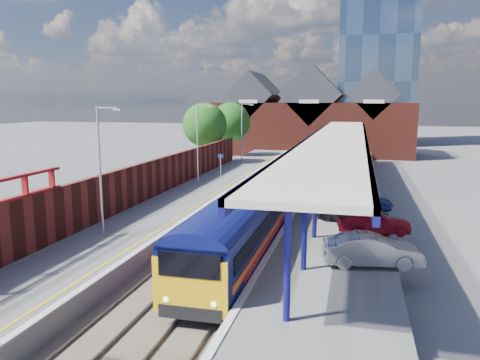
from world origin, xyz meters
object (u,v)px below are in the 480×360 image
object	(u,v)px
lamp_post_b	(102,162)
parked_car_red	(374,221)
platform_sign	(221,163)
parked_car_blue	(362,201)
lamp_post_c	(199,139)
parked_car_silver	(372,250)
train	(301,162)
parked_car_dark	(352,211)
lamp_post_d	(243,129)

from	to	relation	value
lamp_post_b	parked_car_red	size ratio (longest dim) A/B	1.77
lamp_post_b	platform_sign	size ratio (longest dim) A/B	2.80
lamp_post_b	parked_car_blue	size ratio (longest dim) A/B	1.68
lamp_post_c	parked_car_silver	xyz separation A→B (m)	(14.25, -17.79, -3.28)
train	parked_car_dark	xyz separation A→B (m)	(5.39, -19.11, -0.45)
lamp_post_b	parked_car_silver	bearing A→B (deg)	-7.17
lamp_post_b	platform_sign	world-z (taller)	lamp_post_b
parked_car_dark	parked_car_blue	xyz separation A→B (m)	(0.61, 3.51, -0.09)
platform_sign	parked_car_silver	size ratio (longest dim) A/B	0.58
lamp_post_b	parked_car_silver	xyz separation A→B (m)	(14.25, -1.79, -3.28)
platform_sign	parked_car_blue	xyz separation A→B (m)	(12.49, -8.57, -1.11)
platform_sign	parked_car_silver	distance (m)	23.64
lamp_post_c	parked_car_dark	bearing A→B (deg)	-37.28
lamp_post_c	lamp_post_d	xyz separation A→B (m)	(0.00, 16.00, 0.00)
parked_car_red	platform_sign	bearing A→B (deg)	32.55
lamp_post_b	lamp_post_d	bearing A→B (deg)	90.00
platform_sign	parked_car_dark	size ratio (longest dim) A/B	0.54
lamp_post_b	platform_sign	distance (m)	18.20
train	parked_car_blue	distance (m)	16.72
parked_car_blue	train	bearing A→B (deg)	37.23
lamp_post_b	parked_car_dark	world-z (taller)	lamp_post_b
lamp_post_c	parked_car_silver	size ratio (longest dim) A/B	1.62
train	parked_car_dark	bearing A→B (deg)	-74.26
lamp_post_c	parked_car_blue	world-z (taller)	lamp_post_c
lamp_post_d	parked_car_silver	bearing A→B (deg)	-67.13
parked_car_silver	parked_car_dark	bearing A→B (deg)	-2.81
lamp_post_c	parked_car_dark	xyz separation A→B (m)	(13.24, -10.08, -3.32)
platform_sign	parked_car_red	size ratio (longest dim) A/B	0.63
parked_car_silver	parked_car_dark	xyz separation A→B (m)	(-1.01, 7.71, -0.04)
lamp_post_b	parked_car_blue	bearing A→B (deg)	34.24
parked_car_dark	parked_car_blue	bearing A→B (deg)	9.21
lamp_post_c	lamp_post_d	bearing A→B (deg)	90.00
parked_car_blue	lamp_post_b	bearing A→B (deg)	140.44
parked_car_red	parked_car_blue	bearing A→B (deg)	-3.62
train	parked_car_dark	world-z (taller)	train
parked_car_red	lamp_post_c	bearing A→B (deg)	39.65
lamp_post_b	lamp_post_c	bearing A→B (deg)	90.00
platform_sign	parked_car_red	xyz separation A→B (m)	(13.13, -14.36, -1.02)
parked_car_red	parked_car_silver	xyz separation A→B (m)	(-0.24, -5.43, 0.04)
lamp_post_b	parked_car_dark	xyz separation A→B (m)	(13.24, 5.92, -3.32)
lamp_post_d	parked_car_blue	bearing A→B (deg)	-58.46
parked_car_blue	lamp_post_c	bearing A→B (deg)	80.83
lamp_post_b	lamp_post_d	xyz separation A→B (m)	(0.00, 32.00, 0.00)
lamp_post_c	parked_car_red	distance (m)	19.33
train	lamp_post_d	xyz separation A→B (m)	(-7.86, 6.97, 2.87)
train	parked_car_silver	world-z (taller)	train
lamp_post_c	parked_car_blue	size ratio (longest dim) A/B	1.68
lamp_post_b	platform_sign	bearing A→B (deg)	85.67
train	parked_car_red	distance (m)	22.40
parked_car_red	parked_car_dark	world-z (taller)	parked_car_red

